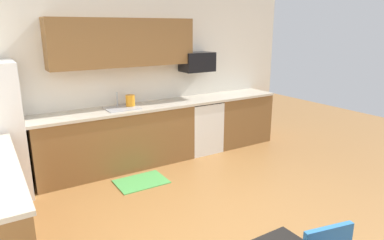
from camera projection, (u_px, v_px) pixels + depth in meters
name	position (u px, v px, depth m)	size (l,w,h in m)	color
ground_plane	(241.00, 229.00, 3.69)	(12.00, 12.00, 0.00)	#9E6B38
wall_back	(138.00, 76.00, 5.51)	(5.80, 0.10, 2.70)	silver
cabinet_run_back	(117.00, 141.00, 5.18)	(2.42, 0.60, 0.90)	brown
cabinet_run_back_right	(238.00, 119.00, 6.39)	(1.13, 0.60, 0.90)	brown
countertop_back	(148.00, 106.00, 5.33)	(4.80, 0.64, 0.04)	beige
upper_cabinets_back	(124.00, 43.00, 5.03)	(2.20, 0.34, 0.70)	brown
oven_range	(200.00, 126.00, 5.95)	(0.60, 0.60, 0.91)	white
microwave	(197.00, 62.00, 5.74)	(0.54, 0.36, 0.32)	black
sink_basin	(122.00, 112.00, 5.12)	(0.48, 0.40, 0.14)	#A5A8AD
sink_faucet	(117.00, 100.00, 5.23)	(0.02, 0.02, 0.24)	#B2B5BA
floor_mat	(141.00, 182.00, 4.82)	(0.70, 0.50, 0.01)	#4CA54C
kettle	(130.00, 101.00, 5.21)	(0.14, 0.14, 0.20)	orange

